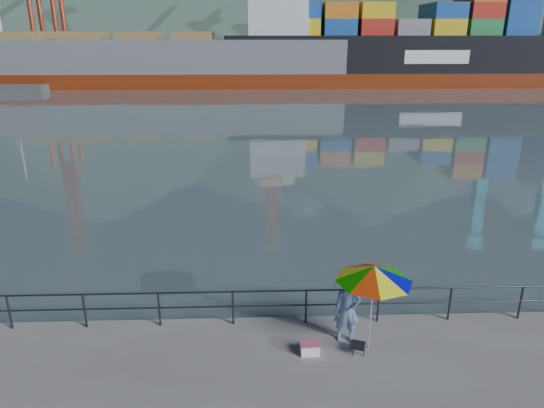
{
  "coord_description": "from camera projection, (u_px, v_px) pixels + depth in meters",
  "views": [
    {
      "loc": [
        1.64,
        -9.88,
        7.52
      ],
      "look_at": [
        2.22,
        6.0,
        2.0
      ],
      "focal_mm": 32.0,
      "sensor_mm": 36.0,
      "label": 1
    }
  ],
  "objects": [
    {
      "name": "cooler_bag",
      "position": [
        310.0,
        349.0,
        12.08
      ],
      "size": [
        0.48,
        0.34,
        0.27
      ],
      "primitive_type": "cube",
      "rotation": [
        0.0,
        0.0,
        0.07
      ],
      "color": "white",
      "rests_on": "ground"
    },
    {
      "name": "fisherman",
      "position": [
        347.0,
        310.0,
        12.37
      ],
      "size": [
        0.7,
        0.5,
        1.81
      ],
      "primitive_type": "imported",
      "rotation": [
        0.0,
        0.0,
        -0.11
      ],
      "color": "navy",
      "rests_on": "ground"
    },
    {
      "name": "bulk_carrier",
      "position": [
        174.0,
        59.0,
        77.24
      ],
      "size": [
        57.82,
        10.01,
        14.5
      ],
      "color": "maroon",
      "rests_on": "ground"
    },
    {
      "name": "container_stacks",
      "position": [
        407.0,
        58.0,
        99.62
      ],
      "size": [
        58.0,
        5.4,
        7.8
      ],
      "color": "red",
      "rests_on": "ground"
    },
    {
      "name": "far_dock",
      "position": [
        294.0,
        75.0,
        99.88
      ],
      "size": [
        200.0,
        40.0,
        0.4
      ],
      "primitive_type": "cube",
      "color": "#514F4C",
      "rests_on": "ground"
    },
    {
      "name": "beach_umbrella",
      "position": [
        374.0,
        273.0,
        11.65
      ],
      "size": [
        2.01,
        2.01,
        2.32
      ],
      "color": "white",
      "rests_on": "ground"
    },
    {
      "name": "folding_stool",
      "position": [
        357.0,
        348.0,
        12.13
      ],
      "size": [
        0.47,
        0.47,
        0.24
      ],
      "color": "black",
      "rests_on": "ground"
    },
    {
      "name": "harbor_water",
      "position": [
        248.0,
        65.0,
        134.46
      ],
      "size": [
        500.0,
        280.0,
        0.0
      ],
      "primitive_type": "cube",
      "color": "#50646A",
      "rests_on": "ground"
    },
    {
      "name": "guardrail",
      "position": [
        196.0,
        308.0,
        13.17
      ],
      "size": [
        22.0,
        0.06,
        1.03
      ],
      "color": "#2D3033",
      "rests_on": "ground"
    },
    {
      "name": "container_ship",
      "position": [
        436.0,
        47.0,
        78.57
      ],
      "size": [
        64.7,
        10.78,
        18.1
      ],
      "color": "maroon",
      "rests_on": "ground"
    },
    {
      "name": "fishing_rod",
      "position": [
        333.0,
        314.0,
        13.83
      ],
      "size": [
        0.19,
        1.81,
        1.28
      ],
      "primitive_type": "cylinder",
      "rotation": [
        0.96,
        0.0,
        -0.1
      ],
      "color": "black",
      "rests_on": "ground"
    }
  ]
}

